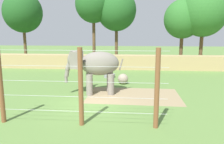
{
  "coord_description": "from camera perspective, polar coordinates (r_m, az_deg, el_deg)",
  "views": [
    {
      "loc": [
        2.54,
        -12.67,
        4.4
      ],
      "look_at": [
        1.09,
        3.79,
        1.4
      ],
      "focal_mm": 34.9,
      "sensor_mm": 36.0,
      "label": 1
    }
  ],
  "objects": [
    {
      "name": "tree_behind_wall",
      "position": [
        29.99,
        22.84,
        14.11
      ],
      "size": [
        5.66,
        5.66,
        9.8
      ],
      "color": "brown",
      "rests_on": "ground"
    },
    {
      "name": "elephant",
      "position": [
        15.64,
        -4.42,
        1.73
      ],
      "size": [
        4.19,
        2.11,
        3.14
      ],
      "color": "gray",
      "rests_on": "ground"
    },
    {
      "name": "ground_plane",
      "position": [
        13.65,
        -6.05,
        -8.58
      ],
      "size": [
        120.0,
        120.0,
        0.0
      ],
      "primitive_type": "plane",
      "color": "#5B7F3D"
    },
    {
      "name": "embankment_wall",
      "position": [
        26.82,
        -0.46,
        2.67
      ],
      "size": [
        36.0,
        1.8,
        1.69
      ],
      "primitive_type": "cube",
      "color": "tan",
      "rests_on": "ground"
    },
    {
      "name": "tree_far_right",
      "position": [
        29.85,
        18.03,
        13.02
      ],
      "size": [
        4.72,
        4.72,
        8.58
      ],
      "color": "brown",
      "rests_on": "ground"
    },
    {
      "name": "tree_left_of_centre",
      "position": [
        32.21,
        -4.89,
        17.35
      ],
      "size": [
        5.13,
        5.13,
        11.11
      ],
      "color": "brown",
      "rests_on": "ground"
    },
    {
      "name": "tree_right_of_centre",
      "position": [
        32.14,
        1.19,
        15.82
      ],
      "size": [
        5.59,
        5.59,
        10.46
      ],
      "color": "brown",
      "rests_on": "ground"
    },
    {
      "name": "cable_fence",
      "position": [
        10.37,
        -8.95,
        -3.9
      ],
      "size": [
        8.49,
        0.23,
        3.75
      ],
      "color": "brown",
      "rests_on": "ground"
    },
    {
      "name": "enrichment_ball",
      "position": [
        18.88,
        2.9,
        -1.8
      ],
      "size": [
        0.9,
        0.9,
        0.9
      ],
      "primitive_type": "sphere",
      "color": "gray",
      "rests_on": "ground"
    },
    {
      "name": "dirt_patch",
      "position": [
        15.61,
        5.69,
        -6.13
      ],
      "size": [
        6.5,
        4.34,
        0.01
      ],
      "primitive_type": "cube",
      "rotation": [
        0.0,
        0.0,
        -0.02
      ],
      "color": "#937F5B",
      "rests_on": "ground"
    },
    {
      "name": "tree_far_left",
      "position": [
        36.38,
        -22.32,
        14.23
      ],
      "size": [
        5.76,
        5.76,
        10.42
      ],
      "color": "brown",
      "rests_on": "ground"
    },
    {
      "name": "water_tub",
      "position": [
        21.63,
        -0.67,
        -0.96
      ],
      "size": [
        1.1,
        1.1,
        0.35
      ],
      "color": "gray",
      "rests_on": "ground"
    }
  ]
}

